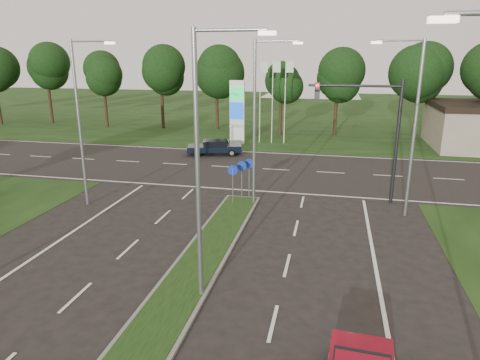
# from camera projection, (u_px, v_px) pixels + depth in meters

# --- Properties ---
(verge_far) EXTENTS (160.00, 50.00, 0.02)m
(verge_far) POSITION_uv_depth(u_px,v_px,m) (298.00, 115.00, 61.20)
(verge_far) COLOR black
(verge_far) RESTS_ON ground
(cross_road) EXTENTS (160.00, 12.00, 0.02)m
(cross_road) POSITION_uv_depth(u_px,v_px,m) (263.00, 169.00, 32.13)
(cross_road) COLOR black
(cross_road) RESTS_ON ground
(median_kerb) EXTENTS (2.00, 26.00, 0.12)m
(median_kerb) POSITION_uv_depth(u_px,v_px,m) (158.00, 326.00, 13.36)
(median_kerb) COLOR slate
(median_kerb) RESTS_ON ground
(streetlight_median_near) EXTENTS (2.53, 0.22, 9.00)m
(streetlight_median_near) POSITION_uv_depth(u_px,v_px,m) (203.00, 157.00, 13.62)
(streetlight_median_near) COLOR gray
(streetlight_median_near) RESTS_ON ground
(streetlight_median_far) EXTENTS (2.53, 0.22, 9.00)m
(streetlight_median_far) POSITION_uv_depth(u_px,v_px,m) (258.00, 116.00, 23.00)
(streetlight_median_far) COLOR gray
(streetlight_median_far) RESTS_ON ground
(streetlight_left_far) EXTENTS (2.53, 0.22, 9.00)m
(streetlight_left_far) POSITION_uv_depth(u_px,v_px,m) (82.00, 116.00, 23.04)
(streetlight_left_far) COLOR gray
(streetlight_left_far) RESTS_ON ground
(streetlight_right_far) EXTENTS (2.53, 0.22, 9.00)m
(streetlight_right_far) POSITION_uv_depth(u_px,v_px,m) (411.00, 120.00, 21.40)
(streetlight_right_far) COLOR gray
(streetlight_right_far) RESTS_ON ground
(traffic_signal) EXTENTS (5.10, 0.42, 7.00)m
(traffic_signal) POSITION_uv_depth(u_px,v_px,m) (374.00, 122.00, 23.72)
(traffic_signal) COLOR black
(traffic_signal) RESTS_ON ground
(median_signs) EXTENTS (1.16, 1.76, 2.38)m
(median_signs) POSITION_uv_depth(u_px,v_px,m) (241.00, 173.00, 24.52)
(median_signs) COLOR gray
(median_signs) RESTS_ON ground
(gas_pylon) EXTENTS (5.80, 1.26, 8.00)m
(gas_pylon) POSITION_uv_depth(u_px,v_px,m) (239.00, 111.00, 40.50)
(gas_pylon) COLOR silver
(gas_pylon) RESTS_ON ground
(treeline_far) EXTENTS (6.00, 6.00, 9.90)m
(treeline_far) POSITION_uv_depth(u_px,v_px,m) (289.00, 69.00, 45.14)
(treeline_far) COLOR black
(treeline_far) RESTS_ON ground
(navy_sedan) EXTENTS (4.90, 3.01, 1.26)m
(navy_sedan) POSITION_uv_depth(u_px,v_px,m) (215.00, 147.00, 36.61)
(navy_sedan) COLOR black
(navy_sedan) RESTS_ON ground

